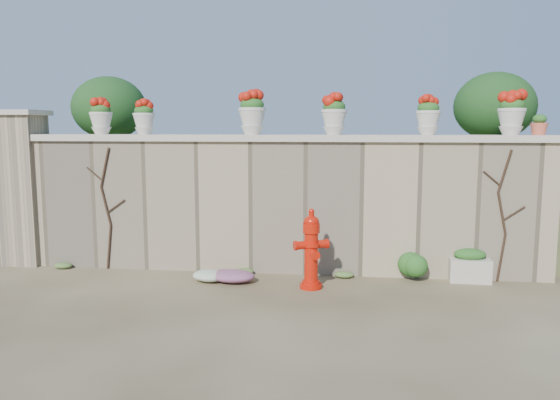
# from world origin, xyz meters

# --- Properties ---
(ground) EXTENTS (80.00, 80.00, 0.00)m
(ground) POSITION_xyz_m (0.00, 0.00, 0.00)
(ground) COLOR #483B24
(ground) RESTS_ON ground
(stone_wall) EXTENTS (8.00, 0.40, 2.00)m
(stone_wall) POSITION_xyz_m (0.00, 1.80, 1.00)
(stone_wall) COLOR #9D8A68
(stone_wall) RESTS_ON ground
(wall_cap) EXTENTS (8.10, 0.52, 0.10)m
(wall_cap) POSITION_xyz_m (0.00, 1.80, 2.05)
(wall_cap) COLOR beige
(wall_cap) RESTS_ON stone_wall
(gate_pillar) EXTENTS (0.72, 0.72, 2.48)m
(gate_pillar) POSITION_xyz_m (-4.15, 1.80, 1.26)
(gate_pillar) COLOR #9D8A68
(gate_pillar) RESTS_ON ground
(raised_fill) EXTENTS (9.00, 6.00, 2.00)m
(raised_fill) POSITION_xyz_m (0.00, 5.00, 1.00)
(raised_fill) COLOR #384C23
(raised_fill) RESTS_ON ground
(back_shrub_left) EXTENTS (1.30, 1.30, 1.10)m
(back_shrub_left) POSITION_xyz_m (-3.20, 3.00, 2.55)
(back_shrub_left) COLOR #143814
(back_shrub_left) RESTS_ON raised_fill
(back_shrub_right) EXTENTS (1.30, 1.30, 1.10)m
(back_shrub_right) POSITION_xyz_m (3.40, 3.00, 2.55)
(back_shrub_right) COLOR #143814
(back_shrub_right) RESTS_ON raised_fill
(vine_left) EXTENTS (0.60, 0.04, 1.91)m
(vine_left) POSITION_xyz_m (-2.67, 1.58, 0.99)
(vine_left) COLOR black
(vine_left) RESTS_ON ground
(vine_right) EXTENTS (0.60, 0.04, 1.91)m
(vine_right) POSITION_xyz_m (3.23, 1.58, 0.99)
(vine_right) COLOR black
(vine_right) RESTS_ON ground
(fire_hydrant) EXTENTS (0.47, 0.34, 1.10)m
(fire_hydrant) POSITION_xyz_m (0.55, 0.93, 0.56)
(fire_hydrant) COLOR red
(fire_hydrant) RESTS_ON ground
(planter_box) EXTENTS (0.59, 0.35, 0.48)m
(planter_box) POSITION_xyz_m (2.80, 1.55, 0.22)
(planter_box) COLOR beige
(planter_box) RESTS_ON ground
(green_shrub) EXTENTS (0.56, 0.50, 0.53)m
(green_shrub) POSITION_xyz_m (2.00, 1.47, 0.26)
(green_shrub) COLOR #1E5119
(green_shrub) RESTS_ON ground
(magenta_clump) EXTENTS (0.82, 0.54, 0.22)m
(magenta_clump) POSITION_xyz_m (-0.64, 1.11, 0.11)
(magenta_clump) COLOR #B7249D
(magenta_clump) RESTS_ON ground
(white_flowers) EXTENTS (0.56, 0.45, 0.20)m
(white_flowers) POSITION_xyz_m (-0.99, 1.10, 0.10)
(white_flowers) COLOR white
(white_flowers) RESTS_ON ground
(urn_pot_0) EXTENTS (0.35, 0.35, 0.55)m
(urn_pot_0) POSITION_xyz_m (-2.80, 1.80, 2.37)
(urn_pot_0) COLOR beige
(urn_pot_0) RESTS_ON wall_cap
(urn_pot_1) EXTENTS (0.34, 0.34, 0.53)m
(urn_pot_1) POSITION_xyz_m (-2.11, 1.80, 2.36)
(urn_pot_1) COLOR beige
(urn_pot_1) RESTS_ON wall_cap
(urn_pot_2) EXTENTS (0.41, 0.41, 0.65)m
(urn_pot_2) POSITION_xyz_m (-0.41, 1.80, 2.42)
(urn_pot_2) COLOR beige
(urn_pot_2) RESTS_ON wall_cap
(urn_pot_3) EXTENTS (0.38, 0.38, 0.60)m
(urn_pot_3) POSITION_xyz_m (0.82, 1.80, 2.40)
(urn_pot_3) COLOR beige
(urn_pot_3) RESTS_ON wall_cap
(urn_pot_4) EXTENTS (0.36, 0.36, 0.56)m
(urn_pot_4) POSITION_xyz_m (2.17, 1.80, 2.38)
(urn_pot_4) COLOR beige
(urn_pot_4) RESTS_ON wall_cap
(urn_pot_5) EXTENTS (0.39, 0.39, 0.61)m
(urn_pot_5) POSITION_xyz_m (3.33, 1.80, 2.40)
(urn_pot_5) COLOR beige
(urn_pot_5) RESTS_ON wall_cap
(terracotta_pot) EXTENTS (0.24, 0.24, 0.28)m
(terracotta_pot) POSITION_xyz_m (3.72, 1.80, 2.23)
(terracotta_pot) COLOR #C9583D
(terracotta_pot) RESTS_ON wall_cap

